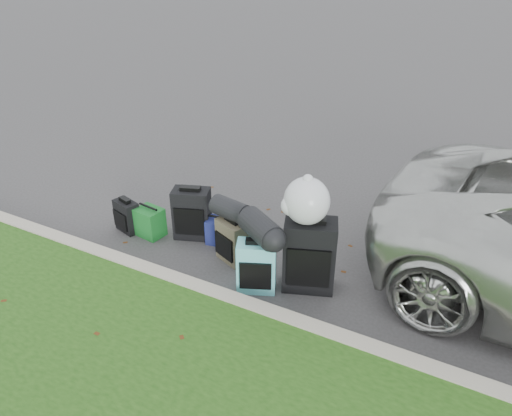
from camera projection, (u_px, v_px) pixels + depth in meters
The scene contains 12 objects.
ground at pixel (256, 255), 6.27m from camera, with size 120.00×120.00×0.00m, color #383535.
curb at pixel (213, 295), 5.46m from camera, with size 120.00×0.18×0.15m, color #9E937F.
suitcase_small_black at pixel (127, 216), 6.68m from camera, with size 0.35×0.19×0.44m, color black.
suitcase_large_black_left at pixel (192, 213), 6.50m from camera, with size 0.47×0.28×0.68m, color black.
suitcase_olive at pixel (233, 241), 6.05m from camera, with size 0.40×0.25×0.54m, color #3B3626.
suitcase_teal at pixel (256, 266), 5.53m from camera, with size 0.43×0.25×0.61m, color teal.
suitcase_large_black_right at pixel (309, 255), 5.51m from camera, with size 0.57×0.34×0.85m, color black.
tote_green at pixel (150, 222), 6.59m from camera, with size 0.34×0.27×0.39m, color #166622.
tote_navy at pixel (220, 231), 6.44m from camera, with size 0.31×0.25×0.34m, color navy.
duffel_left at pixel (230, 209), 5.92m from camera, with size 0.25×0.25×0.46m, color black.
duffel_right at pixel (261, 228), 5.38m from camera, with size 0.29×0.29×0.52m, color black.
trash_bag at pixel (307, 201), 5.20m from camera, with size 0.49×0.49×0.49m, color silver.
Camera 1 is at (2.44, -4.58, 3.56)m, focal length 35.00 mm.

